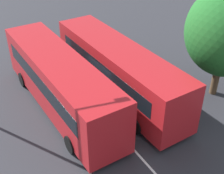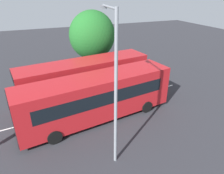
# 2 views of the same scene
# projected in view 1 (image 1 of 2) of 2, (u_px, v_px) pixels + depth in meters

# --- Properties ---
(ground_plane) EXTENTS (78.06, 78.06, 0.00)m
(ground_plane) POSITION_uv_depth(u_px,v_px,m) (91.00, 102.00, 18.37)
(ground_plane) COLOR #2B2B30
(bus_far_left) EXTENTS (11.33, 3.96, 3.25)m
(bus_far_left) POSITION_uv_depth(u_px,v_px,m) (118.00, 69.00, 18.14)
(bus_far_left) COLOR #AD191E
(bus_far_left) RESTS_ON ground
(bus_center_left) EXTENTS (11.33, 3.95, 3.25)m
(bus_center_left) POSITION_uv_depth(u_px,v_px,m) (60.00, 81.00, 17.00)
(bus_center_left) COLOR #AD191E
(bus_center_left) RESTS_ON ground
(pedestrian) EXTENTS (0.41, 0.41, 1.73)m
(pedestrian) POSITION_uv_depth(u_px,v_px,m) (21.00, 46.00, 22.59)
(pedestrian) COLOR #232833
(pedestrian) RESTS_ON ground
(lane_stripe_outer_left) EXTENTS (16.81, 1.90, 0.01)m
(lane_stripe_outer_left) POSITION_uv_depth(u_px,v_px,m) (91.00, 102.00, 18.37)
(lane_stripe_outer_left) COLOR silver
(lane_stripe_outer_left) RESTS_ON ground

